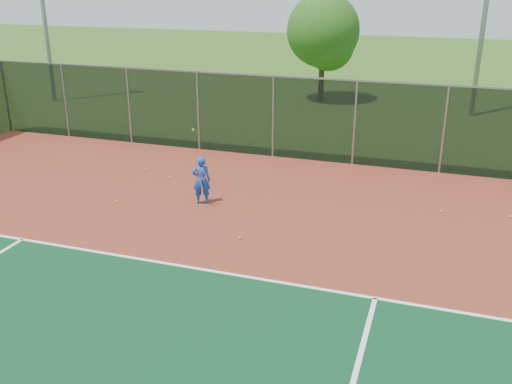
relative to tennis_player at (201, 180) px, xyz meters
The scene contains 11 objects.
ground 7.74m from the tennis_player, 62.00° to the right, with size 120.00×120.00×0.00m, color #2C5117.
court_apron 6.05m from the tennis_player, 53.01° to the right, with size 30.00×20.00×0.02m, color maroon.
fence_back 6.39m from the tennis_player, 55.21° to the left, with size 30.00×0.06×3.03m.
tennis_player is the anchor object (origin of this frame).
practice_ball_0 2.67m from the tennis_player, 138.44° to the left, with size 0.07×0.07×0.07m, color #B7D418.
practice_ball_1 2.65m from the tennis_player, 162.30° to the right, with size 0.07×0.07×0.07m, color #B7D418.
practice_ball_2 2.84m from the tennis_player, 45.87° to the right, with size 0.07×0.07×0.07m, color #B7D418.
practice_ball_3 8.84m from the tennis_player, 11.36° to the left, with size 0.07×0.07×0.07m, color #B7D418.
practice_ball_4 7.00m from the tennis_player, 12.55° to the left, with size 0.07×0.07×0.07m, color #B7D418.
practice_ball_5 3.88m from the tennis_player, 144.08° to the left, with size 0.07×0.07×0.07m, color #B7D418.
tree_back_left 16.01m from the tennis_player, 89.30° to the left, with size 3.82×3.82×5.61m.
Camera 1 is at (2.92, -7.66, 6.38)m, focal length 40.00 mm.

